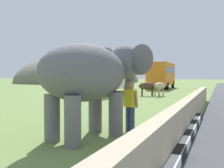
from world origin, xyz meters
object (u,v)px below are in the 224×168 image
(elephant, at_px, (94,74))
(bus_white, at_px, (110,73))
(cow_near, at_px, (148,86))
(bus_orange, at_px, (162,73))
(person_handler, at_px, (130,104))
(cow_mid, at_px, (159,86))

(elephant, bearing_deg, bus_white, 21.75)
(elephant, distance_m, cow_near, 15.39)
(bus_white, relative_size, cow_near, 4.95)
(bus_white, xyz_separation_m, bus_orange, (11.08, -2.95, -0.00))
(person_handler, xyz_separation_m, cow_near, (14.08, 3.18, -0.06))
(bus_white, distance_m, bus_orange, 11.47)
(elephant, distance_m, person_handler, 1.66)
(elephant, xyz_separation_m, cow_near, (15.17, 2.39, -1.03))
(elephant, relative_size, person_handler, 2.46)
(person_handler, distance_m, cow_mid, 14.48)
(person_handler, bearing_deg, bus_white, 25.36)
(bus_orange, height_order, cow_near, bus_orange)
(person_handler, distance_m, cow_near, 14.43)
(cow_near, bearing_deg, elephant, -171.04)
(cow_mid, bearing_deg, bus_orange, 11.12)
(bus_white, height_order, cow_mid, bus_white)
(person_handler, height_order, bus_white, bus_white)
(bus_white, xyz_separation_m, cow_near, (-2.15, -4.52, -1.21))
(elephant, height_order, person_handler, elephant)
(bus_white, bearing_deg, cow_near, -115.46)
(elephant, bearing_deg, bus_orange, 7.94)
(bus_orange, xyz_separation_m, cow_mid, (-13.00, -2.55, -1.21))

